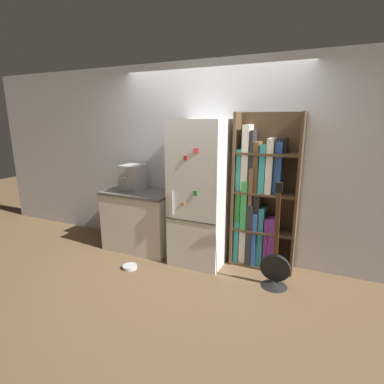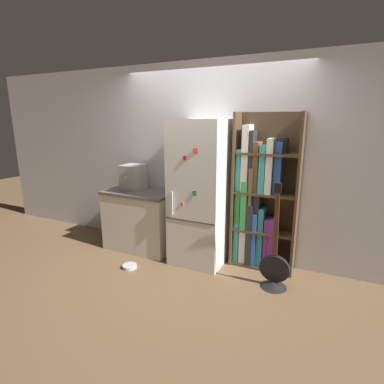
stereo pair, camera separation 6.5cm
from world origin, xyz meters
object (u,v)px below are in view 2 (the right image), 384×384
(refrigerator, at_px, (200,193))
(espresso_machine, at_px, (133,177))
(bookshelf, at_px, (259,200))
(pet_bowl, at_px, (130,266))
(guitar, at_px, (274,273))

(refrigerator, distance_m, espresso_machine, 1.08)
(refrigerator, bearing_deg, bookshelf, 14.80)
(bookshelf, bearing_deg, espresso_machine, -175.27)
(refrigerator, relative_size, pet_bowl, 9.97)
(refrigerator, bearing_deg, guitar, -14.43)
(refrigerator, relative_size, guitar, 1.50)
(pet_bowl, bearing_deg, guitar, 10.92)
(espresso_machine, bearing_deg, refrigerator, -2.22)
(refrigerator, xyz_separation_m, bookshelf, (0.72, 0.19, -0.05))
(bookshelf, bearing_deg, refrigerator, -165.20)
(guitar, bearing_deg, pet_bowl, -169.08)
(pet_bowl, bearing_deg, refrigerator, 40.00)
(espresso_machine, height_order, guitar, guitar)
(refrigerator, height_order, pet_bowl, refrigerator)
(refrigerator, relative_size, bookshelf, 0.96)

